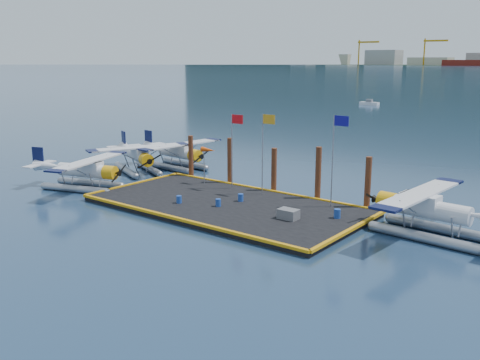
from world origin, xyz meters
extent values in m
plane|color=navy|center=(0.00, 0.00, 0.00)|extent=(4000.00, 4000.00, 0.00)
cube|color=black|center=(0.00, 0.00, 0.20)|extent=(20.00, 10.00, 0.40)
cylinder|color=#CB8A0B|center=(-420.00, 895.00, 22.00)|extent=(2.40, 2.40, 44.00)
cylinder|color=#CB8A0B|center=(-300.00, 895.00, 22.00)|extent=(2.40, 2.40, 44.00)
cylinder|color=gray|center=(-13.54, -1.84, 0.29)|extent=(5.97, 2.48, 0.59)
cylinder|color=gray|center=(-12.86, -3.89, 0.29)|extent=(5.97, 2.48, 0.59)
cylinder|color=silver|center=(-13.02, -2.80, 1.62)|extent=(4.68, 2.46, 1.08)
cube|color=silver|center=(-12.46, -2.62, 1.97)|extent=(2.39, 1.71, 0.88)
cube|color=black|center=(-12.18, -2.53, 2.16)|extent=(1.63, 1.41, 0.54)
cylinder|color=orange|center=(-10.59, -2.00, 1.62)|extent=(1.29, 1.39, 1.14)
cube|color=black|center=(-9.80, -1.74, 1.62)|extent=(0.74, 2.09, 1.10)
cube|color=silver|center=(-12.46, -2.62, 2.46)|extent=(4.18, 8.86, 0.12)
cube|color=#0A0F36|center=(-13.79, 1.39, 2.46)|extent=(1.68, 1.30, 0.13)
cube|color=#0A0F36|center=(-11.13, -6.63, 2.46)|extent=(1.68, 1.30, 0.13)
cube|color=#0A0F36|center=(-17.31, -4.23, 2.51)|extent=(1.06, 0.45, 1.67)
cube|color=silver|center=(-17.21, -4.19, 1.87)|extent=(1.89, 3.45, 0.10)
cylinder|color=gray|center=(-14.37, 5.65, 0.30)|extent=(5.98, 3.15, 0.61)
cylinder|color=gray|center=(-15.30, 3.62, 0.30)|extent=(5.98, 3.15, 0.61)
cylinder|color=silver|center=(-14.65, 4.55, 1.67)|extent=(4.76, 2.97, 1.12)
cube|color=silver|center=(-14.09, 4.30, 2.03)|extent=(2.49, 1.94, 0.91)
cube|color=black|center=(-13.82, 4.17, 2.23)|extent=(1.73, 1.56, 0.56)
cylinder|color=orange|center=(-12.25, 3.46, 1.67)|extent=(1.41, 1.49, 1.18)
cube|color=black|center=(-11.46, 3.11, 1.67)|extent=(0.99, 2.08, 1.14)
cube|color=silver|center=(-14.09, 4.30, 2.54)|extent=(5.16, 8.95, 0.12)
cube|color=#0A0F36|center=(-12.29, 8.27, 2.54)|extent=(1.76, 1.46, 0.13)
cube|color=#0A0F36|center=(-15.90, 0.33, 2.54)|extent=(1.76, 1.46, 0.13)
cube|color=#0A0F36|center=(-18.90, 6.48, 2.59)|extent=(1.07, 0.57, 1.73)
cube|color=silver|center=(-18.81, 6.44, 1.93)|extent=(2.26, 3.52, 0.10)
cylinder|color=gray|center=(-13.05, 9.33, 0.30)|extent=(6.25, 1.20, 0.60)
cylinder|color=gray|center=(-13.26, 7.13, 0.30)|extent=(6.25, 1.20, 0.60)
cylinder|color=silver|center=(-12.96, 8.21, 1.66)|extent=(4.75, 1.55, 1.10)
cube|color=silver|center=(-12.36, 8.15, 2.01)|extent=(2.30, 1.31, 0.90)
cube|color=black|center=(-12.06, 8.12, 2.21)|extent=(1.50, 1.18, 0.55)
cylinder|color=orange|center=(-10.36, 7.96, 1.66)|extent=(1.11, 1.26, 1.16)
cube|color=black|center=(-9.51, 7.88, 1.66)|extent=(0.27, 2.23, 1.13)
cube|color=silver|center=(-12.36, 8.15, 2.51)|extent=(2.37, 9.14, 0.12)
cube|color=#0A0F36|center=(-11.94, 12.45, 2.51)|extent=(1.59, 1.04, 0.13)
cube|color=#0A0F36|center=(-12.77, 3.85, 2.51)|extent=(1.59, 1.04, 0.13)
cube|color=#0A0F36|center=(-17.55, 8.65, 2.56)|extent=(1.11, 0.23, 1.71)
cube|color=silver|center=(-17.45, 8.64, 1.91)|extent=(1.23, 3.48, 0.10)
cylinder|color=gray|center=(13.94, 1.46, 0.32)|extent=(6.60, 1.11, 0.64)
cylinder|color=gray|center=(14.11, 3.79, 0.32)|extent=(6.60, 1.11, 0.64)
cylinder|color=silver|center=(13.81, 2.64, 1.75)|extent=(5.00, 1.52, 1.17)
cube|color=silver|center=(13.17, 2.69, 2.12)|extent=(2.41, 1.33, 0.95)
cube|color=black|center=(12.86, 2.71, 2.33)|extent=(1.56, 1.22, 0.58)
cylinder|color=orange|center=(11.06, 2.84, 1.75)|extent=(1.15, 1.30, 1.23)
cube|color=black|center=(10.16, 2.90, 1.75)|extent=(0.23, 2.36, 1.19)
cube|color=silver|center=(13.17, 2.69, 2.65)|extent=(2.28, 9.63, 0.13)
cube|color=#0A0F36|center=(12.84, -1.86, 2.65)|extent=(1.66, 1.07, 0.14)
cube|color=#0A0F36|center=(13.51, 7.23, 2.65)|extent=(1.66, 1.07, 0.14)
cylinder|color=navy|center=(0.12, -1.03, 0.67)|extent=(0.39, 0.39, 0.55)
cylinder|color=navy|center=(-2.71, -2.10, 0.67)|extent=(0.39, 0.39, 0.55)
cylinder|color=navy|center=(8.17, 1.59, 0.71)|extent=(0.44, 0.44, 0.61)
cylinder|color=navy|center=(0.51, 1.06, 0.68)|extent=(0.40, 0.40, 0.56)
cube|color=#58595D|center=(5.71, -0.53, 0.73)|extent=(1.30, 0.87, 0.65)
cylinder|color=gray|center=(-2.50, 3.80, 3.40)|extent=(0.08, 0.08, 6.00)
cube|color=red|center=(-1.95, 3.80, 6.05)|extent=(1.10, 0.03, 0.70)
cylinder|color=gray|center=(0.50, 3.80, 3.50)|extent=(0.08, 0.08, 6.20)
cube|color=orange|center=(1.05, 3.80, 6.25)|extent=(1.10, 0.03, 0.70)
cylinder|color=gray|center=(6.50, 3.80, 3.65)|extent=(0.08, 0.08, 6.50)
cube|color=navy|center=(7.05, 3.80, 6.55)|extent=(1.10, 0.03, 0.70)
cylinder|color=gray|center=(-5.50, 3.80, 1.90)|extent=(0.07, 0.07, 3.00)
cone|color=#D2440B|center=(-5.00, 3.80, 3.30)|extent=(1.40, 0.44, 0.44)
cylinder|color=#421F12|center=(-8.50, 5.40, 2.00)|extent=(0.44, 0.44, 4.00)
cylinder|color=#421F12|center=(-4.00, 5.40, 2.10)|extent=(0.44, 0.44, 4.20)
cylinder|color=#421F12|center=(0.50, 5.40, 1.90)|extent=(0.44, 0.44, 3.80)
cylinder|color=#421F12|center=(4.50, 5.40, 2.15)|extent=(0.44, 0.44, 4.30)
cylinder|color=#421F12|center=(8.50, 5.40, 2.00)|extent=(0.44, 0.44, 4.00)
camera|label=1|loc=(23.88, -29.05, 10.67)|focal=40.00mm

